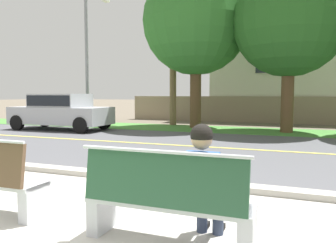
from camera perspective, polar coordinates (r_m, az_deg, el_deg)
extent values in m
plane|color=#665B4C|center=(11.35, 8.28, -3.18)|extent=(140.00, 140.00, 0.00)
cube|color=#B7B2A8|center=(4.46, -14.98, -15.62)|extent=(44.00, 3.60, 0.01)
cube|color=#ADA89E|center=(6.06, -3.90, -9.54)|extent=(44.00, 0.30, 0.11)
cube|color=#515156|center=(9.91, 6.34, -4.28)|extent=(52.00, 8.00, 0.01)
cube|color=#E0CC4C|center=(9.91, 6.34, -4.25)|extent=(48.00, 0.14, 0.01)
cube|color=#478438|center=(14.63, 11.23, -1.43)|extent=(48.00, 2.80, 0.02)
cube|color=silver|center=(4.54, -21.46, -12.52)|extent=(0.14, 0.40, 0.45)
cube|color=silver|center=(3.99, -11.06, -14.71)|extent=(0.14, 0.40, 0.45)
cube|color=silver|center=(3.46, 13.21, -17.82)|extent=(0.14, 0.40, 0.45)
cube|color=silver|center=(3.58, 0.11, -13.51)|extent=(1.74, 0.44, 0.05)
cube|color=#285138|center=(3.32, -1.11, -9.82)|extent=(1.67, 0.12, 0.52)
cylinder|color=silver|center=(3.26, -1.19, -5.08)|extent=(1.74, 0.04, 0.04)
cylinder|color=#333D56|center=(3.65, 4.96, -11.77)|extent=(0.15, 0.42, 0.15)
cylinder|color=#333D56|center=(3.60, 7.77, -12.00)|extent=(0.15, 0.42, 0.15)
cylinder|color=#333D56|center=(3.91, 5.74, -15.16)|extent=(0.12, 0.12, 0.43)
cube|color=black|center=(4.05, 6.03, -17.19)|extent=(0.09, 0.24, 0.07)
cylinder|color=#333D56|center=(3.87, 8.40, -15.40)|extent=(0.12, 0.12, 0.43)
cube|color=black|center=(4.01, 8.63, -17.44)|extent=(0.09, 0.24, 0.07)
cube|color=#33599E|center=(3.40, 5.56, -9.52)|extent=(0.34, 0.20, 0.52)
cylinder|color=#33599E|center=(3.47, 2.19, -8.85)|extent=(0.09, 0.09, 0.46)
cylinder|color=#33599E|center=(3.36, 9.23, -9.36)|extent=(0.09, 0.09, 0.46)
sphere|color=tan|center=(3.33, 5.66, -2.97)|extent=(0.21, 0.21, 0.21)
sphere|color=black|center=(3.33, 5.66, -2.28)|extent=(0.22, 0.22, 0.22)
cube|color=#B2B5BC|center=(15.24, -17.53, 0.99)|extent=(4.30, 1.76, 0.72)
cube|color=#B2B5BC|center=(15.21, -17.59, 3.33)|extent=(2.24, 1.58, 0.60)
cube|color=black|center=(15.21, -17.59, 3.40)|extent=(2.15, 1.62, 0.43)
cylinder|color=black|center=(13.63, -14.45, -0.61)|extent=(0.64, 0.18, 0.64)
cylinder|color=black|center=(15.02, -10.72, -0.07)|extent=(0.64, 0.18, 0.64)
cylinder|color=black|center=(15.70, -23.99, -0.19)|extent=(0.64, 0.18, 0.64)
cylinder|color=black|center=(16.92, -19.96, 0.26)|extent=(0.64, 0.18, 0.64)
cylinder|color=gray|center=(16.99, -13.47, 10.63)|extent=(0.16, 0.16, 6.68)
cube|color=silver|center=(19.04, -10.40, 19.39)|extent=(0.24, 0.44, 0.14)
cylinder|color=brown|center=(15.39, 4.64, 4.44)|extent=(0.50, 0.50, 2.96)
sphere|color=#2D6B28|center=(15.72, 4.72, 16.41)|extent=(4.74, 4.74, 4.74)
cylinder|color=brown|center=(14.21, 19.38, 3.73)|extent=(0.49, 0.49, 2.74)
sphere|color=#23561E|center=(14.49, 19.72, 15.75)|extent=(4.39, 4.39, 4.39)
cylinder|color=brown|center=(16.87, 0.85, 14.17)|extent=(0.32, 0.32, 8.65)
cube|color=gray|center=(18.82, 12.63, 2.00)|extent=(13.00, 0.36, 1.40)
cube|color=beige|center=(21.86, 23.53, 8.09)|extent=(11.08, 6.40, 5.97)
cube|color=brown|center=(22.32, 23.81, 16.54)|extent=(11.97, 6.91, 0.60)
cube|color=#232833|center=(18.72, 16.21, 9.84)|extent=(1.10, 0.06, 1.30)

